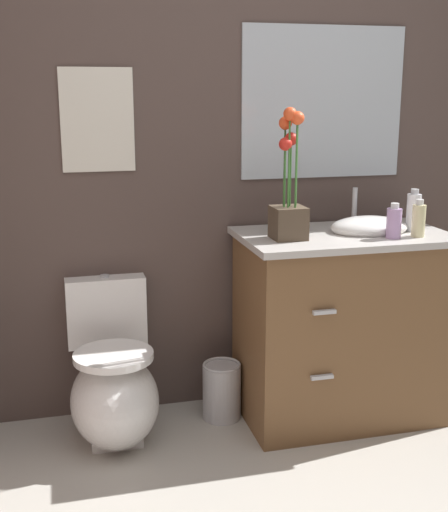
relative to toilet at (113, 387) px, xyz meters
The scene contains 10 objects.
wall_back 1.38m from the toilet, 18.39° to the left, with size 4.46×0.05×2.50m, color #4C3D38.
toilet is the anchor object (origin of this frame).
vanity_cabinet 1.08m from the toilet, ahead, with size 0.94×0.56×1.06m.
flower_vase 1.13m from the toilet, ahead, with size 0.14×0.14×0.56m.
soap_bottle 1.42m from the toilet, ahead, with size 0.07×0.07×0.15m.
lotion_bottle 1.52m from the toilet, ahead, with size 0.06×0.06×0.16m.
hand_wash_bottle 1.56m from the toilet, ahead, with size 0.06×0.06×0.19m.
trash_bin 0.52m from the toilet, ahead, with size 0.18×0.18×0.27m.
wall_poster 1.17m from the toilet, 90.00° to the left, with size 0.32×0.01×0.45m, color silver.
wall_mirror 1.62m from the toilet, 14.26° to the left, with size 0.80×0.01×0.70m, color #B2BCC6.
Camera 1 is at (-0.91, -1.40, 1.50)m, focal length 47.40 mm.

